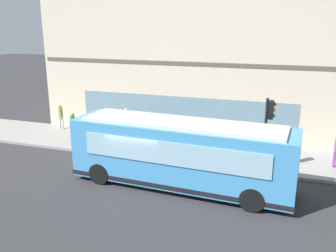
{
  "coord_description": "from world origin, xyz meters",
  "views": [
    {
      "loc": [
        -14.54,
        -6.27,
        7.22
      ],
      "look_at": [
        3.47,
        -0.18,
        1.83
      ],
      "focal_mm": 38.79,
      "sensor_mm": 36.0,
      "label": 1
    }
  ],
  "objects_px": {
    "fire_hydrant": "(174,136)",
    "pedestrian_by_light_pole": "(126,119)",
    "city_bus_nearside": "(181,154)",
    "newspaper_vending_box": "(145,132)",
    "pedestrian_near_hydrant": "(73,123)",
    "traffic_light_near_corner": "(269,121)",
    "pedestrian_near_building_entrance": "(61,115)"
  },
  "relations": [
    {
      "from": "fire_hydrant",
      "to": "pedestrian_by_light_pole",
      "type": "relative_size",
      "value": 0.42
    },
    {
      "from": "city_bus_nearside",
      "to": "newspaper_vending_box",
      "type": "xyz_separation_m",
      "value": [
        5.61,
        4.01,
        -0.95
      ]
    },
    {
      "from": "fire_hydrant",
      "to": "pedestrian_near_hydrant",
      "type": "height_order",
      "value": "pedestrian_near_hydrant"
    },
    {
      "from": "traffic_light_near_corner",
      "to": "pedestrian_near_building_entrance",
      "type": "height_order",
      "value": "traffic_light_near_corner"
    },
    {
      "from": "pedestrian_near_hydrant",
      "to": "newspaper_vending_box",
      "type": "height_order",
      "value": "pedestrian_near_hydrant"
    },
    {
      "from": "pedestrian_near_building_entrance",
      "to": "pedestrian_by_light_pole",
      "type": "bearing_deg",
      "value": -86.58
    },
    {
      "from": "traffic_light_near_corner",
      "to": "newspaper_vending_box",
      "type": "xyz_separation_m",
      "value": [
        2.75,
        7.58,
        -2.09
      ]
    },
    {
      "from": "fire_hydrant",
      "to": "pedestrian_near_hydrant",
      "type": "relative_size",
      "value": 0.43
    },
    {
      "from": "traffic_light_near_corner",
      "to": "pedestrian_by_light_pole",
      "type": "height_order",
      "value": "traffic_light_near_corner"
    },
    {
      "from": "traffic_light_near_corner",
      "to": "newspaper_vending_box",
      "type": "bearing_deg",
      "value": 70.07
    },
    {
      "from": "traffic_light_near_corner",
      "to": "pedestrian_near_hydrant",
      "type": "xyz_separation_m",
      "value": [
        1.38,
        11.95,
        -1.55
      ]
    },
    {
      "from": "pedestrian_near_hydrant",
      "to": "city_bus_nearside",
      "type": "bearing_deg",
      "value": -116.78
    },
    {
      "from": "newspaper_vending_box",
      "to": "pedestrian_by_light_pole",
      "type": "bearing_deg",
      "value": 70.52
    },
    {
      "from": "fire_hydrant",
      "to": "pedestrian_near_hydrant",
      "type": "bearing_deg",
      "value": 103.76
    },
    {
      "from": "newspaper_vending_box",
      "to": "city_bus_nearside",
      "type": "bearing_deg",
      "value": -144.41
    },
    {
      "from": "pedestrian_near_building_entrance",
      "to": "pedestrian_by_light_pole",
      "type": "relative_size",
      "value": 0.96
    },
    {
      "from": "pedestrian_near_hydrant",
      "to": "pedestrian_by_light_pole",
      "type": "distance_m",
      "value": 3.42
    },
    {
      "from": "city_bus_nearside",
      "to": "pedestrian_by_light_pole",
      "type": "relative_size",
      "value": 5.73
    },
    {
      "from": "city_bus_nearside",
      "to": "newspaper_vending_box",
      "type": "bearing_deg",
      "value": 35.59
    },
    {
      "from": "pedestrian_near_hydrant",
      "to": "newspaper_vending_box",
      "type": "bearing_deg",
      "value": -72.59
    },
    {
      "from": "pedestrian_near_building_entrance",
      "to": "newspaper_vending_box",
      "type": "bearing_deg",
      "value": -92.32
    },
    {
      "from": "city_bus_nearside",
      "to": "pedestrian_near_building_entrance",
      "type": "relative_size",
      "value": 5.97
    },
    {
      "from": "traffic_light_near_corner",
      "to": "pedestrian_near_hydrant",
      "type": "relative_size",
      "value": 2.12
    },
    {
      "from": "traffic_light_near_corner",
      "to": "fire_hydrant",
      "type": "relative_size",
      "value": 4.92
    },
    {
      "from": "fire_hydrant",
      "to": "newspaper_vending_box",
      "type": "bearing_deg",
      "value": 94.73
    },
    {
      "from": "city_bus_nearside",
      "to": "newspaper_vending_box",
      "type": "height_order",
      "value": "city_bus_nearside"
    },
    {
      "from": "pedestrian_by_light_pole",
      "to": "pedestrian_near_building_entrance",
      "type": "bearing_deg",
      "value": 93.42
    },
    {
      "from": "traffic_light_near_corner",
      "to": "pedestrian_near_building_entrance",
      "type": "distance_m",
      "value": 14.37
    },
    {
      "from": "fire_hydrant",
      "to": "traffic_light_near_corner",
      "type": "bearing_deg",
      "value": -116.87
    },
    {
      "from": "pedestrian_near_building_entrance",
      "to": "pedestrian_near_hydrant",
      "type": "height_order",
      "value": "pedestrian_near_hydrant"
    },
    {
      "from": "pedestrian_by_light_pole",
      "to": "fire_hydrant",
      "type": "bearing_deg",
      "value": -96.62
    },
    {
      "from": "city_bus_nearside",
      "to": "traffic_light_near_corner",
      "type": "xyz_separation_m",
      "value": [
        2.86,
        -3.57,
        1.14
      ]
    }
  ]
}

